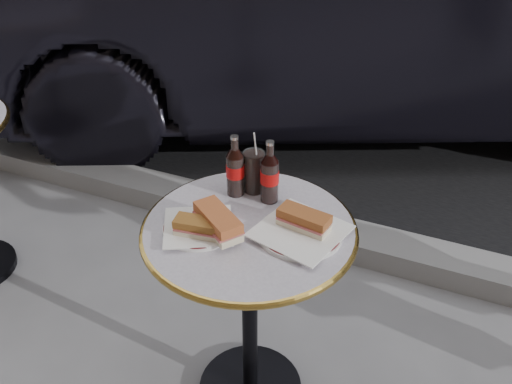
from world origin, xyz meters
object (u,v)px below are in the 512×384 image
at_px(bistro_table, 250,317).
at_px(cola_bottle_left, 235,166).
at_px(plate_left, 198,228).
at_px(cola_bottle_right, 270,172).
at_px(cola_glass, 254,172).
at_px(plate_right, 300,233).

distance_m(bistro_table, cola_bottle_left, 0.50).
distance_m(bistro_table, plate_left, 0.40).
bearing_deg(bistro_table, cola_bottle_left, 127.57).
xyz_separation_m(cola_bottle_right, cola_glass, (-0.06, 0.03, -0.03)).
xyz_separation_m(plate_right, cola_glass, (-0.21, 0.16, 0.06)).
bearing_deg(cola_glass, cola_bottle_right, -25.56).
relative_size(plate_left, plate_right, 0.85).
bearing_deg(plate_right, cola_glass, 143.11).
bearing_deg(cola_glass, plate_right, -36.89).
bearing_deg(cola_bottle_left, plate_left, -94.93).
xyz_separation_m(bistro_table, cola_bottle_left, (-0.11, 0.14, 0.47)).
relative_size(plate_right, cola_glass, 1.75).
bearing_deg(cola_bottle_right, cola_glass, 154.44).
relative_size(bistro_table, cola_bottle_right, 3.62).
xyz_separation_m(cola_bottle_left, cola_glass, (0.04, 0.04, -0.03)).
distance_m(cola_bottle_left, cola_glass, 0.07).
bearing_deg(cola_glass, bistro_table, -70.66).
xyz_separation_m(plate_right, cola_bottle_left, (-0.25, 0.12, 0.09)).
relative_size(bistro_table, cola_glass, 5.40).
height_order(cola_bottle_right, cola_glass, cola_bottle_right).
distance_m(bistro_table, plate_right, 0.40).
bearing_deg(cola_glass, plate_left, -104.09).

